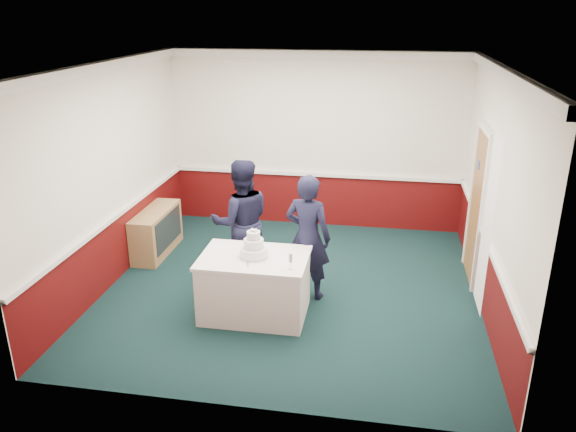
% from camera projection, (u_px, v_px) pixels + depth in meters
% --- Properties ---
extents(ground, '(5.00, 5.00, 0.00)m').
position_uv_depth(ground, '(292.00, 288.00, 7.75)').
color(ground, black).
rests_on(ground, ground).
extents(room_shell, '(5.00, 5.00, 3.00)m').
position_uv_depth(room_shell, '(305.00, 139.00, 7.61)').
color(room_shell, silver).
rests_on(room_shell, ground).
extents(sideboard, '(0.41, 1.20, 0.70)m').
position_uv_depth(sideboard, '(157.00, 232.00, 8.76)').
color(sideboard, '#9F804D').
rests_on(sideboard, ground).
extents(cake_table, '(1.32, 0.92, 0.79)m').
position_uv_depth(cake_table, '(255.00, 285.00, 6.98)').
color(cake_table, white).
rests_on(cake_table, ground).
extents(wedding_cake, '(0.35, 0.35, 0.36)m').
position_uv_depth(wedding_cake, '(254.00, 248.00, 6.80)').
color(wedding_cake, white).
rests_on(wedding_cake, cake_table).
extents(cake_knife, '(0.07, 0.22, 0.00)m').
position_uv_depth(cake_knife, '(248.00, 263.00, 6.66)').
color(cake_knife, silver).
rests_on(cake_knife, cake_table).
extents(champagne_flute, '(0.05, 0.05, 0.21)m').
position_uv_depth(champagne_flute, '(291.00, 259.00, 6.46)').
color(champagne_flute, silver).
rests_on(champagne_flute, cake_table).
extents(person_man, '(1.04, 0.93, 1.76)m').
position_uv_depth(person_man, '(241.00, 222.00, 7.69)').
color(person_man, black).
rests_on(person_man, ground).
extents(person_woman, '(0.69, 0.54, 1.69)m').
position_uv_depth(person_woman, '(308.00, 237.00, 7.28)').
color(person_woman, black).
rests_on(person_woman, ground).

